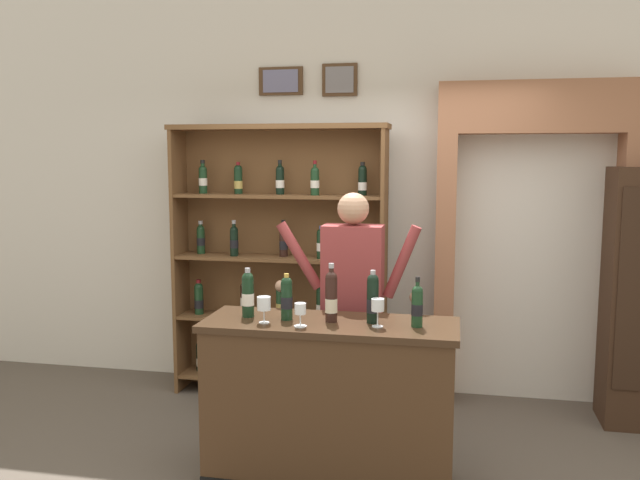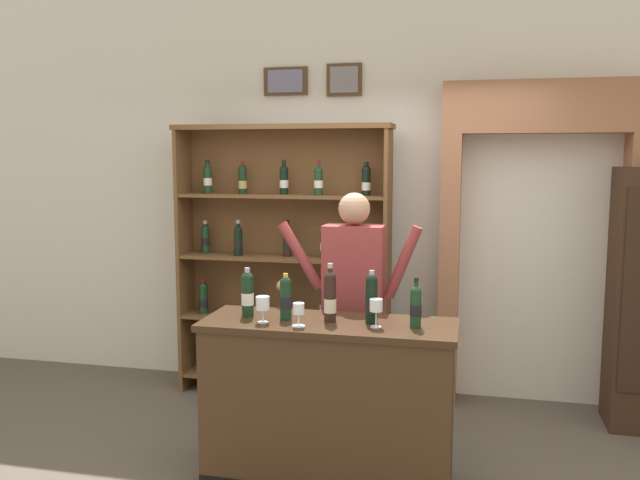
{
  "view_description": "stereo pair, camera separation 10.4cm",
  "coord_description": "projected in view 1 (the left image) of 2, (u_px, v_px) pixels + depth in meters",
  "views": [
    {
      "loc": [
        0.63,
        -3.75,
        1.96
      ],
      "look_at": [
        -0.19,
        0.25,
        1.44
      ],
      "focal_mm": 37.36,
      "sensor_mm": 36.0,
      "label": 1
    },
    {
      "loc": [
        0.73,
        -3.73,
        1.96
      ],
      "look_at": [
        -0.19,
        0.25,
        1.44
      ],
      "focal_mm": 37.36,
      "sensor_mm": 36.0,
      "label": 2
    }
  ],
  "objects": [
    {
      "name": "tasting_bottle_prosecco",
      "position": [
        287.0,
        298.0,
        3.94
      ],
      "size": [
        0.07,
        0.07,
        0.28
      ],
      "color": "black",
      "rests_on": "tasting_counter"
    },
    {
      "name": "shopkeeper",
      "position": [
        352.0,
        291.0,
        4.41
      ],
      "size": [
        0.99,
        0.22,
        1.72
      ],
      "color": "#2D3347",
      "rests_on": "ground"
    },
    {
      "name": "tasting_counter",
      "position": [
        330.0,
        402.0,
        3.97
      ],
      "size": [
        1.5,
        0.55,
        0.99
      ],
      "color": "#422B19",
      "rests_on": "ground"
    },
    {
      "name": "tasting_bottle_super_tuscan",
      "position": [
        248.0,
        294.0,
        4.01
      ],
      "size": [
        0.07,
        0.07,
        0.3
      ],
      "color": "black",
      "rests_on": "tasting_counter"
    },
    {
      "name": "wine_glass_center",
      "position": [
        300.0,
        311.0,
        3.79
      ],
      "size": [
        0.07,
        0.07,
        0.14
      ],
      "color": "silver",
      "rests_on": "tasting_counter"
    },
    {
      "name": "wine_glass_right",
      "position": [
        378.0,
        307.0,
        3.77
      ],
      "size": [
        0.07,
        0.07,
        0.16
      ],
      "color": "silver",
      "rests_on": "tasting_counter"
    },
    {
      "name": "wine_glass_spare",
      "position": [
        264.0,
        304.0,
        3.86
      ],
      "size": [
        0.08,
        0.08,
        0.16
      ],
      "color": "silver",
      "rests_on": "tasting_counter"
    },
    {
      "name": "back_wall",
      "position": [
        380.0,
        180.0,
        5.51
      ],
      "size": [
        12.0,
        0.19,
        3.5
      ],
      "color": "silver",
      "rests_on": "ground"
    },
    {
      "name": "archway_doorway",
      "position": [
        534.0,
        219.0,
        5.18
      ],
      "size": [
        1.49,
        0.45,
        2.51
      ],
      "color": "#9E6647",
      "rests_on": "ground"
    },
    {
      "name": "tasting_bottle_riserva",
      "position": [
        373.0,
        298.0,
        3.86
      ],
      "size": [
        0.07,
        0.07,
        0.31
      ],
      "color": "black",
      "rests_on": "tasting_counter"
    },
    {
      "name": "tasting_bottle_chianti",
      "position": [
        417.0,
        305.0,
        3.78
      ],
      "size": [
        0.07,
        0.07,
        0.29
      ],
      "color": "#19381E",
      "rests_on": "tasting_counter"
    },
    {
      "name": "wine_shelf",
      "position": [
        280.0,
        259.0,
        5.39
      ],
      "size": [
        1.75,
        0.34,
        2.2
      ],
      "color": "brown",
      "rests_on": "ground"
    },
    {
      "name": "tasting_bottle_bianco",
      "position": [
        331.0,
        296.0,
        3.89
      ],
      "size": [
        0.07,
        0.07,
        0.35
      ],
      "color": "black",
      "rests_on": "tasting_counter"
    }
  ]
}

